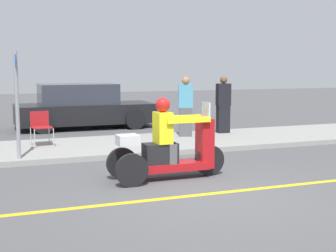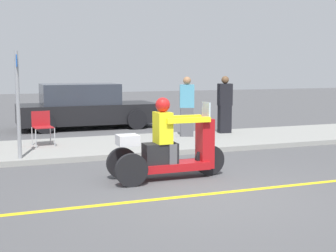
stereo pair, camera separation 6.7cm
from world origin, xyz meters
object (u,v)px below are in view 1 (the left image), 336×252
(spectator_by_tree, at_px, (186,108))
(folding_chair_curbside, at_px, (41,125))
(street_sign, at_px, (17,101))
(parked_car_lot_center, at_px, (83,107))
(motorcycle_trike, at_px, (168,150))
(spectator_mid_group, at_px, (223,106))

(spectator_by_tree, distance_m, folding_chair_curbside, 3.85)
(street_sign, bearing_deg, folding_chair_curbside, 68.39)
(spectator_by_tree, bearing_deg, folding_chair_curbside, -177.49)
(folding_chair_curbside, relative_size, parked_car_lot_center, 0.19)
(motorcycle_trike, relative_size, parked_car_lot_center, 0.49)
(spectator_by_tree, height_order, folding_chair_curbside, spectator_by_tree)
(folding_chair_curbside, height_order, street_sign, street_sign)
(spectator_by_tree, height_order, street_sign, street_sign)
(motorcycle_trike, relative_size, folding_chair_curbside, 2.62)
(motorcycle_trike, xyz_separation_m, street_sign, (-2.43, 2.27, 0.79))
(motorcycle_trike, relative_size, street_sign, 0.98)
(motorcycle_trike, distance_m, street_sign, 3.41)
(spectator_mid_group, bearing_deg, parked_car_lot_center, 135.23)
(motorcycle_trike, height_order, parked_car_lot_center, motorcycle_trike)
(spectator_mid_group, height_order, folding_chair_curbside, spectator_mid_group)
(motorcycle_trike, bearing_deg, spectator_by_tree, 63.06)
(spectator_mid_group, bearing_deg, street_sign, -161.42)
(folding_chair_curbside, xyz_separation_m, parked_car_lot_center, (1.71, 3.78, 0.06))
(parked_car_lot_center, relative_size, street_sign, 2.01)
(spectator_by_tree, height_order, spectator_mid_group, spectator_mid_group)
(spectator_mid_group, relative_size, folding_chair_curbside, 1.98)
(folding_chair_curbside, bearing_deg, motorcycle_trike, -64.11)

